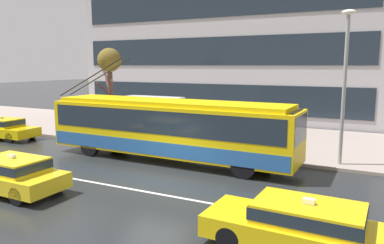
{
  "coord_description": "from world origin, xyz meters",
  "views": [
    {
      "loc": [
        7.76,
        -12.0,
        4.54
      ],
      "look_at": [
        -0.06,
        3.64,
        1.86
      ],
      "focal_mm": 34.76,
      "sensor_mm": 36.0,
      "label": 1
    }
  ],
  "objects_px": {
    "pedestrian_waiting_by_pole": "(187,129)",
    "street_lamp": "(345,75)",
    "taxi_oncoming_near": "(11,173)",
    "bus_shelter": "(153,108)",
    "taxi_queued_behind_bus": "(3,127)",
    "pedestrian_walking_past": "(278,131)",
    "street_tree_bare": "(110,66)",
    "trolleybus": "(169,127)",
    "taxi_oncoming_far": "(303,225)",
    "pedestrian_approaching_curb": "(215,119)",
    "pedestrian_at_shelter": "(124,113)"
  },
  "relations": [
    {
      "from": "bus_shelter",
      "to": "street_lamp",
      "type": "xyz_separation_m",
      "value": [
        10.34,
        -0.7,
        2.04
      ]
    },
    {
      "from": "trolleybus",
      "to": "pedestrian_waiting_by_pole",
      "type": "xyz_separation_m",
      "value": [
        -0.27,
        2.44,
        -0.49
      ]
    },
    {
      "from": "trolleybus",
      "to": "street_lamp",
      "type": "height_order",
      "value": "street_lamp"
    },
    {
      "from": "pedestrian_waiting_by_pole",
      "to": "street_tree_bare",
      "type": "relative_size",
      "value": 0.3
    },
    {
      "from": "taxi_queued_behind_bus",
      "to": "pedestrian_approaching_curb",
      "type": "relative_size",
      "value": 2.45
    },
    {
      "from": "taxi_queued_behind_bus",
      "to": "pedestrian_walking_past",
      "type": "distance_m",
      "value": 16.69
    },
    {
      "from": "taxi_oncoming_far",
      "to": "street_lamp",
      "type": "distance_m",
      "value": 9.31
    },
    {
      "from": "street_lamp",
      "to": "street_tree_bare",
      "type": "relative_size",
      "value": 1.24
    },
    {
      "from": "trolleybus",
      "to": "bus_shelter",
      "type": "bearing_deg",
      "value": 132.97
    },
    {
      "from": "trolleybus",
      "to": "taxi_oncoming_near",
      "type": "xyz_separation_m",
      "value": [
        -2.81,
        -6.48,
        -0.89
      ]
    },
    {
      "from": "bus_shelter",
      "to": "taxi_oncoming_near",
      "type": "bearing_deg",
      "value": -89.75
    },
    {
      "from": "pedestrian_approaching_curb",
      "to": "pedestrian_walking_past",
      "type": "height_order",
      "value": "pedestrian_approaching_curb"
    },
    {
      "from": "taxi_queued_behind_bus",
      "to": "street_lamp",
      "type": "distance_m",
      "value": 19.87
    },
    {
      "from": "taxi_oncoming_far",
      "to": "taxi_queued_behind_bus",
      "type": "bearing_deg",
      "value": 161.99
    },
    {
      "from": "taxi_oncoming_far",
      "to": "street_tree_bare",
      "type": "bearing_deg",
      "value": 144.44
    },
    {
      "from": "taxi_queued_behind_bus",
      "to": "pedestrian_walking_past",
      "type": "bearing_deg",
      "value": 14.05
    },
    {
      "from": "trolleybus",
      "to": "pedestrian_walking_past",
      "type": "xyz_separation_m",
      "value": [
        4.25,
        4.05,
        -0.46
      ]
    },
    {
      "from": "pedestrian_at_shelter",
      "to": "street_lamp",
      "type": "distance_m",
      "value": 12.22
    },
    {
      "from": "trolleybus",
      "to": "pedestrian_waiting_by_pole",
      "type": "distance_m",
      "value": 2.5
    },
    {
      "from": "taxi_oncoming_near",
      "to": "street_tree_bare",
      "type": "height_order",
      "value": "street_tree_bare"
    },
    {
      "from": "bus_shelter",
      "to": "pedestrian_walking_past",
      "type": "height_order",
      "value": "bus_shelter"
    },
    {
      "from": "trolleybus",
      "to": "bus_shelter",
      "type": "height_order",
      "value": "trolleybus"
    },
    {
      "from": "taxi_oncoming_near",
      "to": "taxi_oncoming_far",
      "type": "bearing_deg",
      "value": 1.05
    },
    {
      "from": "taxi_oncoming_near",
      "to": "pedestrian_walking_past",
      "type": "bearing_deg",
      "value": 56.15
    },
    {
      "from": "pedestrian_waiting_by_pole",
      "to": "street_tree_bare",
      "type": "xyz_separation_m",
      "value": [
        -5.93,
        0.99,
        3.41
      ]
    },
    {
      "from": "trolleybus",
      "to": "pedestrian_at_shelter",
      "type": "xyz_separation_m",
      "value": [
        -4.49,
        2.53,
        0.16
      ]
    },
    {
      "from": "taxi_oncoming_far",
      "to": "bus_shelter",
      "type": "relative_size",
      "value": 1.3
    },
    {
      "from": "pedestrian_approaching_curb",
      "to": "pedestrian_waiting_by_pole",
      "type": "distance_m",
      "value": 1.6
    },
    {
      "from": "street_lamp",
      "to": "street_tree_bare",
      "type": "height_order",
      "value": "street_lamp"
    },
    {
      "from": "pedestrian_at_shelter",
      "to": "street_lamp",
      "type": "height_order",
      "value": "street_lamp"
    },
    {
      "from": "trolleybus",
      "to": "taxi_oncoming_far",
      "type": "relative_size",
      "value": 2.72
    },
    {
      "from": "street_tree_bare",
      "to": "street_lamp",
      "type": "bearing_deg",
      "value": -4.44
    },
    {
      "from": "taxi_oncoming_far",
      "to": "bus_shelter",
      "type": "bearing_deg",
      "value": 137.62
    },
    {
      "from": "street_lamp",
      "to": "pedestrian_approaching_curb",
      "type": "bearing_deg",
      "value": 173.78
    },
    {
      "from": "pedestrian_waiting_by_pole",
      "to": "street_tree_bare",
      "type": "height_order",
      "value": "street_tree_bare"
    },
    {
      "from": "trolleybus",
      "to": "pedestrian_at_shelter",
      "type": "height_order",
      "value": "trolleybus"
    },
    {
      "from": "taxi_queued_behind_bus",
      "to": "pedestrian_at_shelter",
      "type": "distance_m",
      "value": 7.94
    },
    {
      "from": "taxi_oncoming_near",
      "to": "pedestrian_approaching_curb",
      "type": "height_order",
      "value": "pedestrian_approaching_curb"
    },
    {
      "from": "pedestrian_walking_past",
      "to": "street_tree_bare",
      "type": "bearing_deg",
      "value": -176.61
    },
    {
      "from": "pedestrian_waiting_by_pole",
      "to": "taxi_queued_behind_bus",
      "type": "bearing_deg",
      "value": -168.17
    },
    {
      "from": "pedestrian_waiting_by_pole",
      "to": "street_lamp",
      "type": "bearing_deg",
      "value": -0.55
    },
    {
      "from": "taxi_oncoming_near",
      "to": "pedestrian_waiting_by_pole",
      "type": "relative_size",
      "value": 2.6
    },
    {
      "from": "taxi_oncoming_near",
      "to": "pedestrian_approaching_curb",
      "type": "bearing_deg",
      "value": 67.73
    },
    {
      "from": "street_tree_bare",
      "to": "pedestrian_waiting_by_pole",
      "type": "bearing_deg",
      "value": -9.47
    },
    {
      "from": "taxi_oncoming_near",
      "to": "bus_shelter",
      "type": "bearing_deg",
      "value": 90.25
    },
    {
      "from": "taxi_oncoming_near",
      "to": "taxi_oncoming_far",
      "type": "xyz_separation_m",
      "value": [
        10.21,
        0.19,
        0.0
      ]
    },
    {
      "from": "taxi_queued_behind_bus",
      "to": "bus_shelter",
      "type": "relative_size",
      "value": 1.27
    },
    {
      "from": "taxi_queued_behind_bus",
      "to": "street_tree_bare",
      "type": "height_order",
      "value": "street_tree_bare"
    },
    {
      "from": "taxi_oncoming_near",
      "to": "street_lamp",
      "type": "height_order",
      "value": "street_lamp"
    },
    {
      "from": "pedestrian_at_shelter",
      "to": "pedestrian_waiting_by_pole",
      "type": "height_order",
      "value": "pedestrian_at_shelter"
    }
  ]
}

